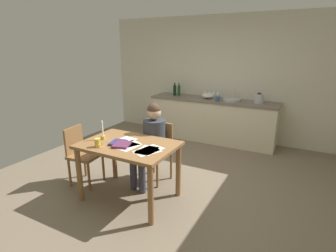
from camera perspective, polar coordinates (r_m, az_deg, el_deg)
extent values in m
cube|color=#7A6B56|center=(4.03, -1.52, -12.61)|extent=(5.20, 5.20, 0.04)
cube|color=beige|center=(5.96, 10.97, 10.06)|extent=(5.20, 0.12, 2.60)
cube|color=beige|center=(5.78, 9.43, 1.15)|extent=(2.63, 0.60, 0.86)
cube|color=#72665B|center=(5.68, 9.65, 5.53)|extent=(2.67, 0.64, 0.04)
cube|color=olive|center=(3.42, -8.52, -4.07)|extent=(1.20, 0.82, 0.04)
cylinder|color=olive|center=(3.67, -18.52, -9.87)|extent=(0.07, 0.07, 0.73)
cylinder|color=olive|center=(3.05, -3.75, -14.72)|extent=(0.07, 0.07, 0.73)
cylinder|color=olive|center=(4.13, -11.49, -6.27)|extent=(0.07, 0.07, 0.73)
cylinder|color=olive|center=(3.59, 2.23, -9.57)|extent=(0.07, 0.07, 0.73)
cube|color=olive|center=(3.96, -2.75, -5.49)|extent=(0.45, 0.45, 0.04)
cube|color=olive|center=(4.02, -1.15, -1.92)|extent=(0.36, 0.08, 0.40)
cylinder|color=olive|center=(4.04, -6.14, -8.77)|extent=(0.04, 0.04, 0.45)
cylinder|color=olive|center=(3.84, -2.30, -10.09)|extent=(0.04, 0.04, 0.45)
cylinder|color=olive|center=(4.27, -3.07, -7.22)|extent=(0.04, 0.04, 0.45)
cylinder|color=olive|center=(4.08, 0.68, -8.36)|extent=(0.04, 0.04, 0.45)
cylinder|color=#333842|center=(3.86, -2.95, -2.30)|extent=(0.36, 0.36, 0.50)
sphere|color=#D8AD8C|center=(3.76, -3.04, 2.90)|extent=(0.20, 0.20, 0.20)
sphere|color=#473323|center=(3.75, -3.04, 3.49)|extent=(0.19, 0.19, 0.19)
cylinder|color=#383847|center=(3.86, -5.61, -6.32)|extent=(0.18, 0.39, 0.13)
cylinder|color=#383847|center=(3.83, -7.42, -10.29)|extent=(0.10, 0.10, 0.45)
cylinder|color=#383847|center=(3.77, -3.77, -6.89)|extent=(0.18, 0.39, 0.13)
cylinder|color=#383847|center=(3.73, -5.59, -10.99)|extent=(0.10, 0.10, 0.45)
cube|color=olive|center=(4.05, -17.32, -6.05)|extent=(0.44, 0.44, 0.04)
cube|color=olive|center=(4.09, -19.59, -2.89)|extent=(0.07, 0.36, 0.40)
cylinder|color=olive|center=(3.92, -16.63, -10.37)|extent=(0.04, 0.04, 0.43)
cylinder|color=olive|center=(4.16, -13.74, -8.51)|extent=(0.04, 0.04, 0.43)
cylinder|color=olive|center=(4.13, -20.40, -9.34)|extent=(0.04, 0.04, 0.43)
cylinder|color=olive|center=(4.36, -17.42, -7.65)|extent=(0.04, 0.04, 0.43)
cylinder|color=#F2CC4C|center=(3.36, -14.91, -3.48)|extent=(0.07, 0.07, 0.11)
torus|color=#F2CC4C|center=(3.33, -14.39, -3.52)|extent=(0.07, 0.01, 0.07)
cylinder|color=gold|center=(3.62, -13.79, -2.42)|extent=(0.06, 0.06, 0.05)
cylinder|color=white|center=(3.58, -13.93, -0.48)|extent=(0.02, 0.02, 0.21)
cube|color=#602B4D|center=(3.35, -9.88, -3.96)|extent=(0.26, 0.28, 0.03)
cube|color=navy|center=(3.42, -10.70, -3.54)|extent=(0.21, 0.24, 0.03)
cube|color=white|center=(3.17, -4.63, -5.19)|extent=(0.23, 0.31, 0.00)
cube|color=white|center=(3.14, -4.46, -5.45)|extent=(0.32, 0.36, 0.00)
cube|color=white|center=(3.52, -9.34, -3.10)|extent=(0.23, 0.31, 0.00)
cube|color=white|center=(3.31, -8.58, -4.36)|extent=(0.24, 0.32, 0.00)
cube|color=white|center=(3.19, -3.77, -5.07)|extent=(0.27, 0.34, 0.00)
cube|color=white|center=(3.38, -8.62, -3.91)|extent=(0.32, 0.36, 0.00)
cylinder|color=#B2B7BC|center=(5.56, 13.53, 5.49)|extent=(0.36, 0.36, 0.04)
cylinder|color=silver|center=(5.70, 14.02, 6.74)|extent=(0.02, 0.02, 0.24)
cylinder|color=black|center=(6.04, 1.45, 7.68)|extent=(0.07, 0.07, 0.22)
cylinder|color=black|center=(6.02, 1.46, 8.99)|extent=(0.03, 0.03, 0.06)
cylinder|color=#194C23|center=(5.99, 2.36, 7.59)|extent=(0.07, 0.07, 0.22)
cylinder|color=#194C23|center=(5.97, 2.38, 8.91)|extent=(0.03, 0.03, 0.06)
ellipsoid|color=white|center=(5.74, 8.55, 6.48)|extent=(0.26, 0.26, 0.12)
cylinder|color=#B7BABF|center=(5.45, 18.95, 5.57)|extent=(0.18, 0.18, 0.18)
cone|color=#262628|center=(5.43, 19.06, 6.71)|extent=(0.11, 0.11, 0.04)
cylinder|color=silver|center=(5.80, 10.63, 5.93)|extent=(0.06, 0.06, 0.00)
cylinder|color=silver|center=(5.79, 10.65, 6.28)|extent=(0.01, 0.01, 0.07)
cone|color=silver|center=(5.78, 10.69, 7.02)|extent=(0.07, 0.07, 0.08)
cylinder|color=silver|center=(5.83, 9.71, 6.03)|extent=(0.06, 0.06, 0.00)
cylinder|color=silver|center=(5.82, 9.73, 6.38)|extent=(0.01, 0.01, 0.07)
cone|color=silver|center=(5.81, 9.76, 7.11)|extent=(0.07, 0.07, 0.08)
cylinder|color=silver|center=(5.86, 8.85, 6.12)|extent=(0.06, 0.06, 0.00)
cylinder|color=silver|center=(5.85, 8.86, 6.47)|extent=(0.01, 0.01, 0.07)
cone|color=silver|center=(5.84, 8.89, 7.20)|extent=(0.07, 0.07, 0.08)
cylinder|color=silver|center=(5.89, 7.91, 6.22)|extent=(0.06, 0.06, 0.00)
cylinder|color=silver|center=(5.89, 7.92, 6.57)|extent=(0.01, 0.01, 0.07)
cone|color=silver|center=(5.87, 7.95, 7.29)|extent=(0.07, 0.07, 0.08)
cylinder|color=#33598C|center=(5.48, 10.58, 5.79)|extent=(0.08, 0.08, 0.09)
torus|color=#33598C|center=(5.47, 11.06, 5.79)|extent=(0.06, 0.01, 0.06)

